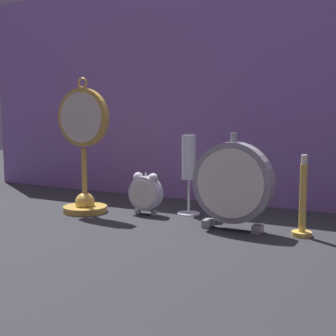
# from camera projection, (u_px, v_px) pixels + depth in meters

# --- Properties ---
(ground_plane) EXTENTS (4.00, 4.00, 0.00)m
(ground_plane) POSITION_uv_depth(u_px,v_px,m) (153.00, 224.00, 1.12)
(ground_plane) COLOR #232328
(fabric_backdrop_drape) EXTENTS (1.64, 0.01, 0.65)m
(fabric_backdrop_drape) POSITION_uv_depth(u_px,v_px,m) (206.00, 91.00, 1.37)
(fabric_backdrop_drape) COLOR #8460A8
(fabric_backdrop_drape) RESTS_ON ground_plane
(pocket_watch_on_stand) EXTENTS (0.15, 0.12, 0.36)m
(pocket_watch_on_stand) POSITION_uv_depth(u_px,v_px,m) (84.00, 156.00, 1.24)
(pocket_watch_on_stand) COLOR gold
(pocket_watch_on_stand) RESTS_ON ground_plane
(alarm_clock_twin_bell) EXTENTS (0.09, 0.03, 0.11)m
(alarm_clock_twin_bell) POSITION_uv_depth(u_px,v_px,m) (146.00, 191.00, 1.22)
(alarm_clock_twin_bell) COLOR silver
(alarm_clock_twin_bell) RESTS_ON ground_plane
(mantel_clock_silver) EXTENTS (0.18, 0.04, 0.22)m
(mantel_clock_silver) POSITION_uv_depth(u_px,v_px,m) (233.00, 183.00, 1.05)
(mantel_clock_silver) COLOR gray
(mantel_clock_silver) RESTS_ON ground_plane
(champagne_flute) EXTENTS (0.06, 0.06, 0.21)m
(champagne_flute) POSITION_uv_depth(u_px,v_px,m) (189.00, 165.00, 1.21)
(champagne_flute) COLOR silver
(champagne_flute) RESTS_ON ground_plane
(brass_candlestick) EXTENTS (0.04, 0.04, 0.18)m
(brass_candlestick) POSITION_uv_depth(u_px,v_px,m) (303.00, 208.00, 1.00)
(brass_candlestick) COLOR gold
(brass_candlestick) RESTS_ON ground_plane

